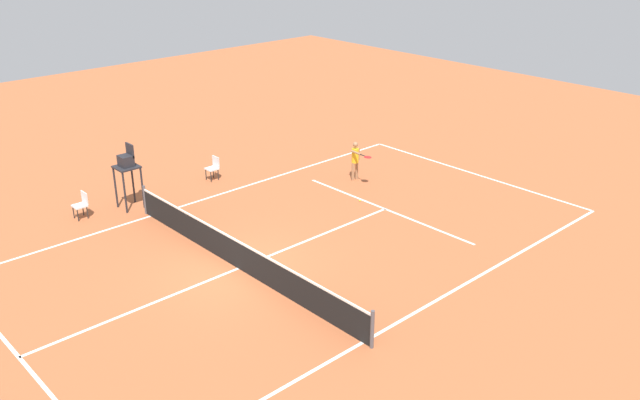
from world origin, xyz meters
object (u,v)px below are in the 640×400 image
Objects in this scene: umpire_chair at (127,166)px; courtside_chair_mid at (213,167)px; courtside_chair_near at (81,204)px; tennis_ball at (360,200)px; player_serving at (356,158)px.

umpire_chair is 3.99m from courtside_chair_mid.
courtside_chair_near is 1.00× the size of courtside_chair_mid.
tennis_ball is at bearing -129.04° from umpire_chair.
player_serving is 5.75m from courtside_chair_mid.
courtside_chair_mid is (3.95, 4.15, -0.42)m from player_serving.
umpire_chair reaches higher than courtside_chair_near.
courtside_chair_near is at bearing 89.73° from courtside_chair_mid.
player_serving is at bearing -114.67° from umpire_chair.
umpire_chair reaches higher than tennis_ball.
umpire_chair is at bearing -20.58° from player_serving.
umpire_chair is 2.05m from courtside_chair_near.
tennis_ball is at bearing -154.08° from courtside_chair_mid.
courtside_chair_near reaches higher than tennis_ball.
umpire_chair is (5.32, 6.55, 1.57)m from tennis_ball.
courtside_chair_mid is (0.29, -3.83, -1.07)m from umpire_chair.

